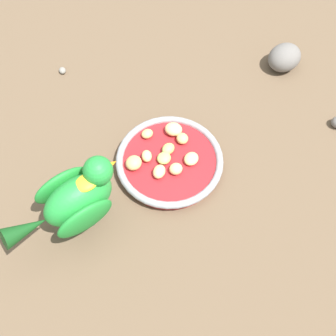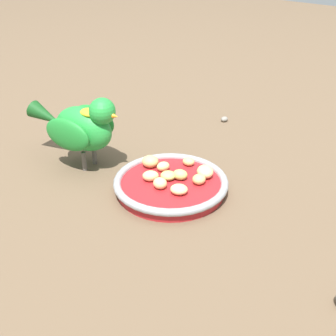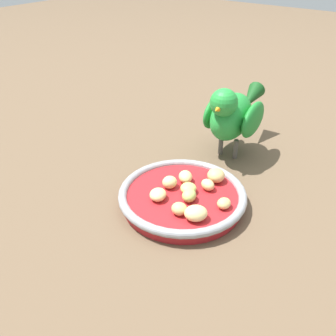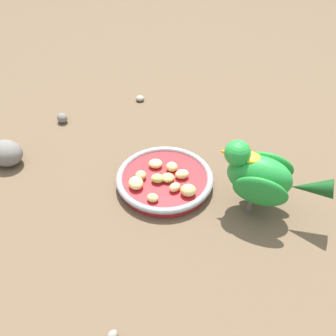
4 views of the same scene
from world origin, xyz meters
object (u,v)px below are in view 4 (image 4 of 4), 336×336
at_px(parrot, 262,176).
at_px(apple_piece_4, 153,198).
at_px(pebble_0, 62,118).
at_px(apple_piece_9, 172,167).
at_px(apple_piece_3, 157,178).
at_px(pebble_1, 140,98).
at_px(apple_piece_0, 188,190).
at_px(apple_piece_5, 182,174).
at_px(apple_piece_8, 141,175).
at_px(apple_piece_1, 170,178).
at_px(apple_piece_7, 136,183).
at_px(apple_piece_2, 155,164).
at_px(pebble_2, 113,335).
at_px(apple_piece_6, 175,187).
at_px(feeding_bowl, 165,180).
at_px(rock_large, 6,153).

bearing_deg(parrot, apple_piece_4, 20.58).
bearing_deg(pebble_0, apple_piece_9, 79.61).
xyz_separation_m(apple_piece_3, pebble_1, (-0.30, -0.22, -0.02)).
relative_size(parrot, pebble_0, 7.50).
relative_size(apple_piece_0, pebble_1, 1.35).
bearing_deg(apple_piece_4, pebble_1, -146.36).
bearing_deg(apple_piece_5, pebble_0, -101.18).
bearing_deg(apple_piece_8, apple_piece_4, 49.95).
height_order(apple_piece_1, pebble_0, apple_piece_1).
bearing_deg(apple_piece_9, apple_piece_4, 4.32).
xyz_separation_m(apple_piece_5, apple_piece_7, (0.07, -0.07, 0.00)).
bearing_deg(parrot, apple_piece_2, -6.21).
xyz_separation_m(apple_piece_4, parrot, (-0.09, 0.19, 0.06)).
bearing_deg(pebble_0, pebble_2, 45.43).
height_order(apple_piece_3, apple_piece_6, apple_piece_3).
relative_size(apple_piece_1, apple_piece_8, 1.12).
xyz_separation_m(apple_piece_0, pebble_2, (0.32, 0.02, -0.03)).
relative_size(apple_piece_3, pebble_0, 0.93).
distance_m(apple_piece_8, pebble_1, 0.36).
relative_size(apple_piece_6, apple_piece_8, 1.02).
bearing_deg(apple_piece_4, apple_piece_7, -110.64).
bearing_deg(apple_piece_6, apple_piece_2, -123.75).
relative_size(pebble_0, pebble_2, 1.59).
xyz_separation_m(feeding_bowl, apple_piece_8, (0.03, -0.04, 0.01)).
bearing_deg(apple_piece_0, feeding_bowl, -109.33).
xyz_separation_m(apple_piece_4, apple_piece_9, (-0.10, -0.01, 0.00)).
bearing_deg(apple_piece_3, apple_piece_8, -78.87).
height_order(apple_piece_0, apple_piece_4, apple_piece_0).
xyz_separation_m(apple_piece_7, pebble_0, (-0.15, -0.31, -0.02)).
height_order(apple_piece_0, apple_piece_9, apple_piece_0).
xyz_separation_m(apple_piece_6, pebble_0, (-0.12, -0.39, -0.02)).
relative_size(parrot, pebble_1, 9.32).
xyz_separation_m(apple_piece_2, apple_piece_6, (0.05, 0.07, 0.00)).
distance_m(apple_piece_1, pebble_1, 0.38).
relative_size(apple_piece_2, parrot, 0.14).
distance_m(apple_piece_5, pebble_0, 0.40).
height_order(apple_piece_8, rock_large, rock_large).
bearing_deg(pebble_2, rock_large, -118.41).
relative_size(apple_piece_3, pebble_2, 1.48).
height_order(apple_piece_1, pebble_2, apple_piece_1).
height_order(apple_piece_9, pebble_1, apple_piece_9).
bearing_deg(pebble_2, apple_piece_5, -171.76).
distance_m(apple_piece_2, apple_piece_5, 0.07).
distance_m(apple_piece_6, pebble_0, 0.41).
relative_size(apple_piece_2, apple_piece_8, 1.24).
height_order(feeding_bowl, apple_piece_7, apple_piece_7).
distance_m(apple_piece_2, pebble_0, 0.33).
height_order(apple_piece_5, apple_piece_6, apple_piece_5).
xyz_separation_m(feeding_bowl, apple_piece_3, (0.02, -0.01, 0.02)).
bearing_deg(apple_piece_1, pebble_2, 11.93).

